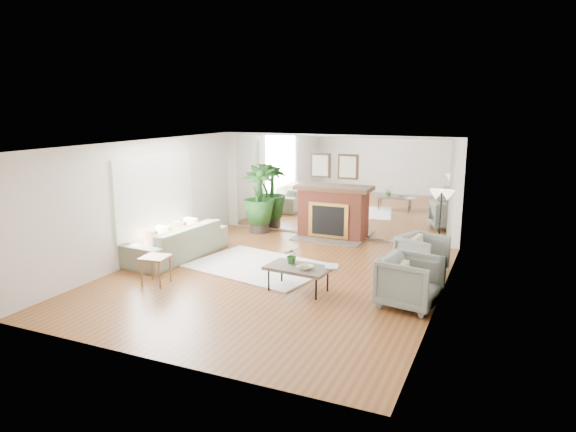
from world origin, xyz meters
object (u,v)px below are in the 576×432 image
at_px(side_table, 155,261).
at_px(floor_lamp, 441,201).
at_px(sofa, 177,241).
at_px(potted_ficus, 259,197).
at_px(armchair_front, 410,282).
at_px(fireplace, 331,212).
at_px(coffee_table, 298,269).
at_px(armchair_back, 422,254).

distance_m(side_table, floor_lamp, 5.66).
height_order(sofa, potted_ficus, potted_ficus).
distance_m(side_table, potted_ficus, 4.30).
height_order(armchair_front, side_table, armchair_front).
bearing_deg(fireplace, side_table, -112.11).
xyz_separation_m(side_table, floor_lamp, (4.50, 3.32, 0.87)).
distance_m(fireplace, side_table, 4.79).
distance_m(coffee_table, side_table, 2.59).
bearing_deg(side_table, potted_ficus, 90.94).
bearing_deg(potted_ficus, coffee_table, -54.22).
height_order(coffee_table, sofa, sofa).
distance_m(coffee_table, sofa, 3.24).
bearing_deg(potted_ficus, floor_lamp, -11.71).
height_order(armchair_front, floor_lamp, floor_lamp).
distance_m(fireplace, floor_lamp, 2.99).
height_order(armchair_front, potted_ficus, potted_ficus).
bearing_deg(armchair_back, coffee_table, 158.37).
bearing_deg(coffee_table, sofa, 165.10).
distance_m(armchair_back, armchair_front, 1.86).
bearing_deg(sofa, coffee_table, 79.60).
height_order(fireplace, armchair_back, fireplace).
xyz_separation_m(sofa, side_table, (0.65, -1.56, 0.09)).
height_order(coffee_table, potted_ficus, potted_ficus).
distance_m(coffee_table, potted_ficus, 4.40).
xyz_separation_m(coffee_table, armchair_front, (1.92, 0.07, 0.01)).
height_order(coffee_table, armchair_front, armchair_front).
xyz_separation_m(armchair_front, side_table, (-4.40, -0.79, 0.03)).
bearing_deg(side_table, sofa, 112.60).
bearing_deg(floor_lamp, side_table, -143.55).
xyz_separation_m(fireplace, armchair_back, (2.48, -1.78, -0.29)).
distance_m(fireplace, coffee_table, 3.77).
height_order(potted_ficus, floor_lamp, potted_ficus).
height_order(sofa, floor_lamp, floor_lamp).
xyz_separation_m(fireplace, coffee_table, (0.68, -3.70, -0.25)).
bearing_deg(coffee_table, potted_ficus, 125.78).
bearing_deg(sofa, armchair_front, 85.88).
xyz_separation_m(fireplace, side_table, (-1.80, -4.43, -0.22)).
distance_m(sofa, side_table, 1.69).
bearing_deg(armchair_front, potted_ficus, 61.91).
bearing_deg(armchair_front, side_table, 110.02).
distance_m(sofa, potted_ficus, 2.83).
bearing_deg(potted_ficus, armchair_back, -20.48).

